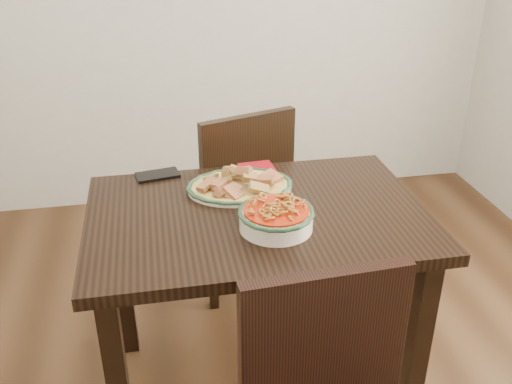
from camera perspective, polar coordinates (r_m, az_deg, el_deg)
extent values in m
cube|color=black|center=(1.85, 0.12, -2.49)|extent=(1.09, 0.73, 0.04)
cube|color=black|center=(1.98, 15.84, -14.77)|extent=(0.06, 0.06, 0.71)
cube|color=black|center=(2.27, -13.21, -8.20)|extent=(0.06, 0.06, 0.71)
cube|color=black|center=(2.40, 9.99, -5.86)|extent=(0.06, 0.06, 0.71)
cube|color=black|center=(2.60, -2.74, -0.70)|extent=(0.53, 0.53, 0.04)
cube|color=black|center=(2.91, -1.15, -2.50)|extent=(0.04, 0.04, 0.41)
cube|color=black|center=(2.79, -7.34, -4.15)|extent=(0.04, 0.04, 0.41)
cube|color=black|center=(2.66, 2.32, -5.65)|extent=(0.04, 0.04, 0.41)
cube|color=black|center=(2.53, -4.35, -7.67)|extent=(0.04, 0.04, 0.41)
cube|color=black|center=(2.35, -0.78, 2.61)|extent=(0.41, 0.17, 0.44)
cube|color=black|center=(1.45, 6.75, -15.13)|extent=(0.42, 0.07, 0.44)
ellipsoid|color=beige|center=(1.97, -1.63, 0.48)|extent=(0.36, 0.27, 0.02)
ellipsoid|color=gold|center=(1.97, -1.63, 0.63)|extent=(0.35, 0.26, 0.01)
torus|color=#193820|center=(1.97, -1.63, 0.69)|extent=(0.28, 0.28, 0.01)
cylinder|color=white|center=(1.73, 2.01, -2.76)|extent=(0.22, 0.22, 0.06)
torus|color=#1A3A22|center=(1.72, 2.03, -2.01)|extent=(0.23, 0.23, 0.02)
cylinder|color=#951D06|center=(1.72, 2.03, -1.86)|extent=(0.20, 0.20, 0.01)
cube|color=black|center=(2.10, -9.82, 1.69)|extent=(0.16, 0.11, 0.01)
cube|color=maroon|center=(2.12, 0.08, 2.36)|extent=(0.13, 0.11, 0.01)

